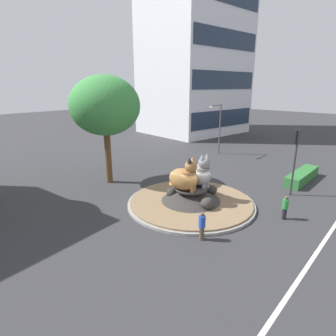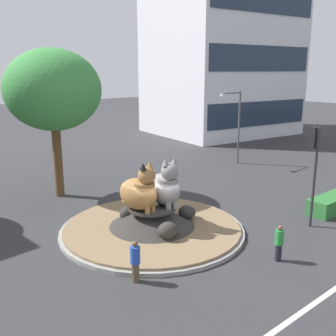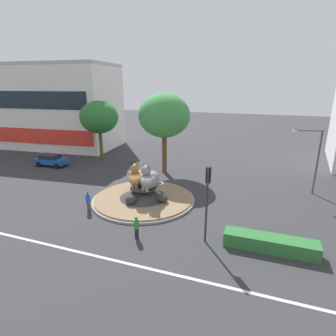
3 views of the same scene
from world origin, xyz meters
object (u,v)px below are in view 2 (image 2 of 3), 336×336
at_px(cat_statue_grey, 165,187).
at_px(streetlight_arm, 237,121).
at_px(broadleaf_tree_behind_island, 53,90).
at_px(pedestrian_blue_shirt, 135,261).
at_px(traffic_light_mast, 314,158).
at_px(cat_statue_tabby, 140,192).
at_px(pedestrian_green_shirt, 279,242).

relative_size(cat_statue_grey, streetlight_arm, 0.42).
xyz_separation_m(cat_statue_grey, broadleaf_tree_behind_island, (-1.73, 8.37, 4.39)).
xyz_separation_m(broadleaf_tree_behind_island, pedestrian_blue_shirt, (-2.34, -11.54, -5.70)).
bearing_deg(broadleaf_tree_behind_island, traffic_light_mast, -59.27).
xyz_separation_m(cat_statue_grey, traffic_light_mast, (5.86, -4.39, 1.37)).
height_order(cat_statue_tabby, pedestrian_green_shirt, cat_statue_tabby).
relative_size(traffic_light_mast, broadleaf_tree_behind_island, 0.56).
bearing_deg(streetlight_arm, broadleaf_tree_behind_island, -10.50).
xyz_separation_m(broadleaf_tree_behind_island, streetlight_arm, (15.09, -1.46, -2.93)).
relative_size(cat_statue_tabby, pedestrian_blue_shirt, 1.54).
distance_m(cat_statue_grey, broadleaf_tree_behind_island, 9.61).
bearing_deg(streetlight_arm, pedestrian_blue_shirt, 25.06).
bearing_deg(broadleaf_tree_behind_island, cat_statue_tabby, -87.38).
bearing_deg(traffic_light_mast, broadleaf_tree_behind_island, 26.45).
height_order(cat_statue_grey, pedestrian_blue_shirt, cat_statue_grey).
xyz_separation_m(streetlight_arm, pedestrian_green_shirt, (-11.90, -12.54, -2.81)).
relative_size(cat_statue_tabby, streetlight_arm, 0.42).
height_order(cat_statue_tabby, traffic_light_mast, traffic_light_mast).
xyz_separation_m(streetlight_arm, pedestrian_blue_shirt, (-17.44, -10.08, -2.77)).
relative_size(traffic_light_mast, pedestrian_green_shirt, 3.24).
bearing_deg(pedestrian_blue_shirt, cat_statue_tabby, 15.70).
bearing_deg(streetlight_arm, traffic_light_mast, 51.41).
distance_m(cat_statue_grey, pedestrian_green_shirt, 5.98).
xyz_separation_m(cat_statue_tabby, traffic_light_mast, (7.21, -4.63, 1.39)).
distance_m(cat_statue_grey, streetlight_arm, 15.12).
bearing_deg(pedestrian_blue_shirt, cat_statue_grey, 2.10).
distance_m(cat_statue_tabby, pedestrian_blue_shirt, 4.55).
bearing_deg(cat_statue_tabby, cat_statue_grey, 68.78).
bearing_deg(cat_statue_grey, broadleaf_tree_behind_island, -157.83).
relative_size(cat_statue_tabby, pedestrian_green_shirt, 1.62).
bearing_deg(cat_statue_tabby, pedestrian_blue_shirt, -49.38).
height_order(broadleaf_tree_behind_island, pedestrian_green_shirt, broadleaf_tree_behind_island).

